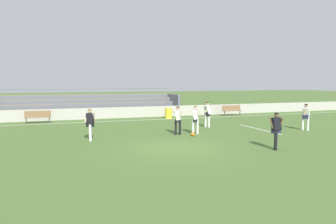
{
  "coord_description": "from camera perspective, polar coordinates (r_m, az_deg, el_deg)",
  "views": [
    {
      "loc": [
        -4.88,
        -12.96,
        3.01
      ],
      "look_at": [
        1.15,
        4.67,
        1.19
      ],
      "focal_mm": 33.06,
      "sensor_mm": 36.0,
      "label": 1
    }
  ],
  "objects": [
    {
      "name": "player_dark_deep_cover",
      "position": [
        16.32,
        -14.19,
        -1.77
      ],
      "size": [
        0.6,
        0.46,
        1.64
      ],
      "color": "white",
      "rests_on": "ground"
    },
    {
      "name": "player_white_pressing_high",
      "position": [
        17.62,
        1.83,
        -1.07
      ],
      "size": [
        0.44,
        0.63,
        1.64
      ],
      "color": "black",
      "rests_on": "ground"
    },
    {
      "name": "bench_far_left",
      "position": [
        28.3,
        11.71,
        0.47
      ],
      "size": [
        1.8,
        0.4,
        0.9
      ],
      "color": "olive",
      "rests_on": "ground"
    },
    {
      "name": "bench_near_bin",
      "position": [
        24.45,
        -22.88,
        -0.65
      ],
      "size": [
        1.8,
        0.4,
        0.9
      ],
      "color": "olive",
      "rests_on": "ground"
    },
    {
      "name": "field_line_sideline",
      "position": [
        24.32,
        -7.15,
        -1.57
      ],
      "size": [
        44.0,
        0.12,
        0.01
      ],
      "primitive_type": "cube",
      "color": "white",
      "rests_on": "ground"
    },
    {
      "name": "player_white_wide_left",
      "position": [
        21.0,
        24.06,
        -0.43
      ],
      "size": [
        0.68,
        0.52,
        1.66
      ],
      "color": "white",
      "rests_on": "ground"
    },
    {
      "name": "trash_bin",
      "position": [
        25.52,
        0.07,
        -0.26
      ],
      "size": [
        0.59,
        0.59,
        0.83
      ],
      "primitive_type": "cylinder",
      "color": "yellow",
      "rests_on": "ground"
    },
    {
      "name": "soccer_ball",
      "position": [
        17.28,
        4.61,
        -4.1
      ],
      "size": [
        0.22,
        0.22,
        0.22
      ],
      "primitive_type": "sphere",
      "color": "orange",
      "rests_on": "ground"
    },
    {
      "name": "sideline_wall",
      "position": [
        26.2,
        -8.05,
        -0.08
      ],
      "size": [
        48.0,
        0.16,
        0.91
      ],
      "primitive_type": "cube",
      "color": "#BCB7AD",
      "rests_on": "ground"
    },
    {
      "name": "ground_plane",
      "position": [
        14.17,
        1.73,
        -6.69
      ],
      "size": [
        160.0,
        160.0,
        0.0
      ],
      "primitive_type": "plane",
      "color": "#4C6B30"
    },
    {
      "name": "player_white_challenging",
      "position": [
        17.9,
        5.07,
        -0.97
      ],
      "size": [
        0.49,
        0.64,
        1.64
      ],
      "color": "white",
      "rests_on": "ground"
    },
    {
      "name": "field_line_penalty_mark",
      "position": [
        20.61,
        16.38,
        -3.04
      ],
      "size": [
        0.12,
        4.4,
        0.01
      ],
      "primitive_type": "cube",
      "color": "white",
      "rests_on": "ground"
    },
    {
      "name": "bleacher_stand",
      "position": [
        28.29,
        -15.63,
        1.29
      ],
      "size": [
        17.32,
        3.57,
        2.4
      ],
      "color": "#897051",
      "rests_on": "ground"
    },
    {
      "name": "player_dark_on_ball",
      "position": [
        14.52,
        19.31,
        -2.73
      ],
      "size": [
        0.44,
        0.47,
        1.67
      ],
      "color": "black",
      "rests_on": "ground"
    },
    {
      "name": "player_white_wide_right",
      "position": [
        20.68,
        7.27,
        -0.04
      ],
      "size": [
        0.55,
        0.46,
        1.68
      ],
      "color": "white",
      "rests_on": "ground"
    }
  ]
}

